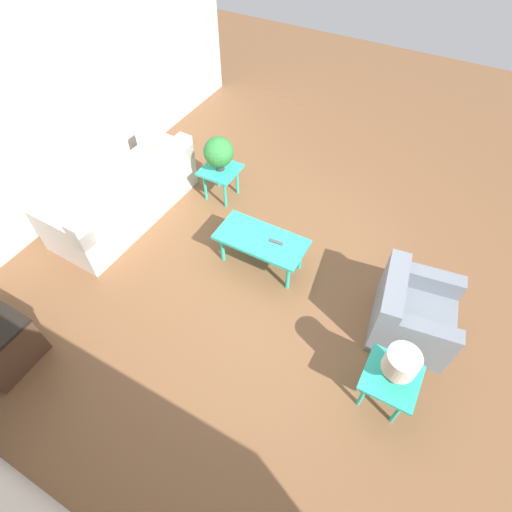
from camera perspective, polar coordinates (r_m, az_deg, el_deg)
name	(u,v)px	position (r m, az deg, el deg)	size (l,w,h in m)	color
ground_plane	(275,273)	(4.86, 2.70, -2.48)	(14.00, 14.00, 0.00)	brown
wall_right	(51,106)	(5.64, -27.29, 18.47)	(0.12, 7.20, 2.70)	silver
sofa	(126,198)	(5.60, -18.12, 7.93)	(0.94, 2.09, 0.79)	silver
armchair	(410,313)	(4.47, 21.15, -7.59)	(0.89, 0.92, 0.74)	slate
coffee_table	(261,242)	(4.64, 0.75, 2.05)	(1.06, 0.51, 0.46)	#2DB79E
side_table_plant	(220,174)	(5.58, -5.10, 11.66)	(0.49, 0.49, 0.48)	#2DB79E
side_table_lamp	(390,380)	(3.93, 18.58, -16.49)	(0.49, 0.49, 0.48)	#2DB79E
potted_plant	(219,152)	(5.37, -5.36, 14.52)	(0.40, 0.40, 0.47)	#333338
table_lamp	(401,364)	(3.63, 19.97, -14.25)	(0.29, 0.29, 0.41)	#333333
remote_control	(276,242)	(4.56, 2.89, 2.03)	(0.16, 0.05, 0.02)	#4C4C51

